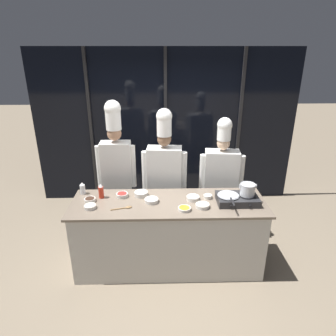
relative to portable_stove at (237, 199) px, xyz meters
The scene contains 21 objects.
ground_plane 1.28m from the portable_stove, behind, with size 24.00×24.00×0.00m, color #7F705B.
window_wall_back 2.17m from the portable_stove, 112.94° to the left, with size 4.58×0.09×2.70m.
demo_counter 0.98m from the portable_stove, behind, with size 2.38×0.76×0.93m.
portable_stove is the anchor object (origin of this frame).
frying_pan 0.13m from the portable_stove, behind, with size 0.26×0.45×0.04m.
stock_pot 0.17m from the portable_stove, ahead, with size 0.21×0.18×0.15m.
squeeze_bottle_clear 1.95m from the portable_stove, behind, with size 0.06×0.06×0.16m.
squeeze_bottle_chili 1.68m from the portable_stove, behind, with size 0.06×0.06×0.19m.
prep_bowl_soy_glaze 1.80m from the portable_stove, behind, with size 0.14×0.14×0.04m.
prep_bowl_noodles 1.76m from the portable_stove, behind, with size 0.14×0.14×0.05m.
prep_bowl_chicken 0.54m from the portable_stove, behind, with size 0.16×0.16×0.05m.
prep_bowl_garlic 1.19m from the portable_stove, 170.00° to the left, with size 0.17×0.17×0.06m.
prep_bowl_ginger 0.45m from the portable_stove, 166.19° to the right, with size 0.16×0.16×0.05m.
prep_bowl_bean_sprouts 0.36m from the portable_stove, 160.16° to the left, with size 0.11×0.11×0.05m.
prep_bowl_rice 1.04m from the portable_stove, behind, with size 0.17×0.17×0.05m.
prep_bowl_carrots 0.68m from the portable_stove, 165.66° to the right, with size 0.15×0.15×0.04m.
prep_bowl_bell_pepper 1.43m from the portable_stove, behind, with size 0.15×0.15×0.05m.
serving_spoon_slotted 1.35m from the portable_stove, behind, with size 0.25×0.10×0.02m.
chef_head 1.73m from the portable_stove, 154.53° to the left, with size 0.55×0.22×2.05m.
chef_sous 1.11m from the portable_stove, 142.32° to the left, with size 0.63×0.28×1.95m.
chef_line 0.70m from the portable_stove, 95.12° to the left, with size 0.62×0.29×1.82m.
Camera 1 is at (-0.09, -3.22, 2.68)m, focal length 32.00 mm.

